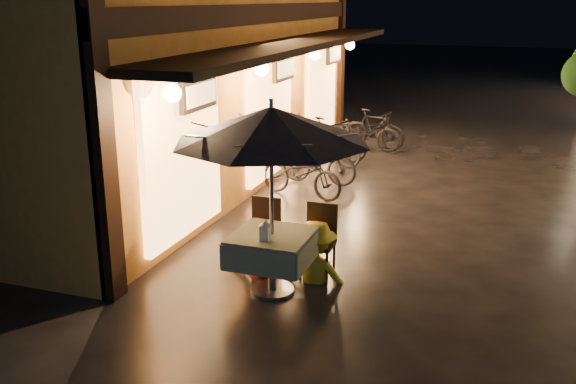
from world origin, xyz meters
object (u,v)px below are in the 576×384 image
at_px(cafe_table, 272,248).
at_px(table_lantern, 265,229).
at_px(person_yellow, 316,223).
at_px(bicycle_0, 301,173).
at_px(patio_umbrella, 271,125).
at_px(person_orange, 258,219).

xyz_separation_m(cafe_table, table_lantern, (-0.00, -0.23, 0.33)).
xyz_separation_m(person_yellow, bicycle_0, (-1.34, 3.46, -0.33)).
distance_m(cafe_table, table_lantern, 0.40).
height_order(cafe_table, person_yellow, person_yellow).
relative_size(cafe_table, patio_umbrella, 0.40).
bearing_deg(bicycle_0, table_lantern, -153.54).
bearing_deg(cafe_table, patio_umbrella, 90.00).
bearing_deg(table_lantern, bicycle_0, 102.48).
height_order(cafe_table, bicycle_0, bicycle_0).
bearing_deg(person_yellow, cafe_table, 46.17).
bearing_deg(person_orange, patio_umbrella, 111.21).
relative_size(cafe_table, person_yellow, 0.63).
xyz_separation_m(table_lantern, person_yellow, (0.40, 0.77, -0.13)).
bearing_deg(person_yellow, table_lantern, 55.17).
relative_size(cafe_table, person_orange, 0.66).
xyz_separation_m(patio_umbrella, table_lantern, (-0.00, -0.23, -1.23)).
xyz_separation_m(patio_umbrella, person_yellow, (0.40, 0.54, -1.36)).
distance_m(cafe_table, patio_umbrella, 1.56).
bearing_deg(cafe_table, bicycle_0, 103.16).
bearing_deg(person_orange, cafe_table, 111.21).
height_order(person_orange, person_yellow, person_yellow).
distance_m(cafe_table, person_yellow, 0.70).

